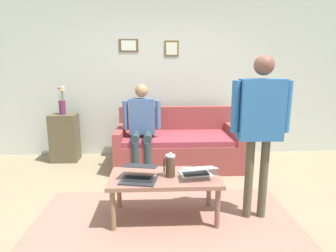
% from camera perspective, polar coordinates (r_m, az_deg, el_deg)
% --- Properties ---
extents(ground_plane, '(7.68, 7.68, 0.00)m').
position_cam_1_polar(ground_plane, '(3.06, 1.45, -17.80)').
color(ground_plane, gray).
extents(area_rug, '(2.64, 1.43, 0.01)m').
position_cam_1_polar(area_rug, '(2.94, -0.57, -19.05)').
color(area_rug, '#946758').
rests_on(area_rug, ground_plane).
extents(back_wall, '(7.04, 0.11, 2.70)m').
position_cam_1_polar(back_wall, '(4.85, -0.23, 10.04)').
color(back_wall, beige).
rests_on(back_wall, ground_plane).
extents(couch, '(1.86, 0.95, 0.88)m').
position_cam_1_polar(couch, '(4.37, 1.89, -4.13)').
color(couch, brown).
rests_on(couch, ground_plane).
extents(coffee_table, '(1.10, 0.55, 0.45)m').
position_cam_1_polar(coffee_table, '(2.85, -0.66, -11.19)').
color(coffee_table, '#895B4E').
rests_on(coffee_table, ground_plane).
extents(laptop_left, '(0.39, 0.38, 0.14)m').
position_cam_1_polar(laptop_left, '(2.73, -5.96, -10.03)').
color(laptop_left, '#28282D').
rests_on(laptop_left, coffee_table).
extents(laptop_center, '(0.36, 0.39, 0.14)m').
position_cam_1_polar(laptop_center, '(2.83, 5.90, -9.31)').
color(laptop_center, silver).
rests_on(laptop_center, coffee_table).
extents(french_press, '(0.12, 0.10, 0.25)m').
position_cam_1_polar(french_press, '(2.77, 0.48, -8.13)').
color(french_press, '#4C3323').
rests_on(french_press, coffee_table).
extents(side_shelf, '(0.42, 0.32, 0.78)m').
position_cam_1_polar(side_shelf, '(4.84, -20.41, -2.26)').
color(side_shelf, brown).
rests_on(side_shelf, ground_plane).
extents(flower_vase, '(0.11, 0.11, 0.45)m').
position_cam_1_polar(flower_vase, '(4.75, -20.86, 4.15)').
color(flower_vase, '#5E2749').
rests_on(flower_vase, side_shelf).
extents(person_standing, '(0.58, 0.19, 1.63)m').
position_cam_1_polar(person_standing, '(2.82, 18.43, 1.70)').
color(person_standing, brown).
rests_on(person_standing, ground_plane).
extents(person_seated, '(0.55, 0.51, 1.28)m').
position_cam_1_polar(person_seated, '(4.04, -5.40, 0.68)').
color(person_seated, '#25363C').
rests_on(person_seated, ground_plane).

